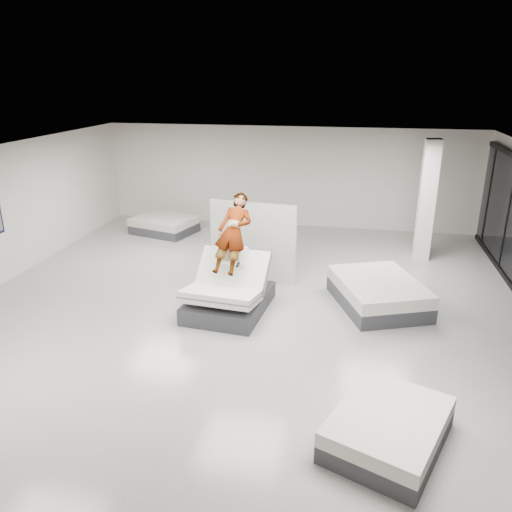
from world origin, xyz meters
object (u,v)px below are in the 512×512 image
remote (238,265)px  flat_bed_left_far (164,225)px  divider_panel (253,242)px  column (427,201)px  flat_bed_right_near (388,429)px  hero_bed (229,294)px  person (233,248)px  flat_bed_right_far (378,293)px

remote → flat_bed_left_far: bearing=130.9°
divider_panel → column: size_ratio=0.66×
flat_bed_left_far → flat_bed_right_near: bearing=-52.9°
remote → column: (4.11, 4.18, 0.53)m
hero_bed → person: bearing=84.5°
person → divider_panel: (0.11, 1.46, -0.34)m
person → divider_panel: size_ratio=0.85×
hero_bed → remote: size_ratio=15.19×
flat_bed_right_far → flat_bed_left_far: bearing=147.4°
hero_bed → divider_panel: divider_panel is taller
remote → column: 5.89m
hero_bed → column: size_ratio=0.66×
flat_bed_left_far → column: (7.70, -0.87, 1.35)m
flat_bed_right_far → column: column is taller
hero_bed → flat_bed_left_far: (-3.37, 5.01, -0.14)m
remote → flat_bed_right_far: bearing=23.2°
flat_bed_right_far → flat_bed_left_far: flat_bed_right_far is taller
remote → flat_bed_right_far: (2.87, 0.92, -0.78)m
column → person: bearing=-138.4°
flat_bed_right_near → flat_bed_left_far: size_ratio=1.00×
hero_bed → person: person is taller
flat_bed_left_far → hero_bed: bearing=-56.1°
flat_bed_right_far → column: 3.73m
flat_bed_right_near → column: bearing=80.9°
column → hero_bed: bearing=-136.2°
remote → column: column is taller
hero_bed → column: (4.33, 4.14, 1.21)m
flat_bed_right_far → divider_panel: bearing=162.8°
flat_bed_right_near → column: (1.23, 7.67, 1.36)m
hero_bed → remote: (0.22, -0.04, 0.69)m
flat_bed_right_near → remote: bearing=129.5°
person → flat_bed_right_far: 3.27m
hero_bed → flat_bed_right_far: 3.22m
column → divider_panel: bearing=-150.7°
divider_panel → flat_bed_right_near: divider_panel is taller
person → remote: (0.19, -0.37, -0.23)m
remote → divider_panel: size_ratio=0.07×
divider_panel → column: bearing=35.5°
flat_bed_right_far → flat_bed_right_near: 4.41m
person → column: column is taller
hero_bed → divider_panel: (0.14, 1.79, 0.57)m
flat_bed_right_far → flat_bed_left_far: (-6.46, 4.13, -0.04)m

